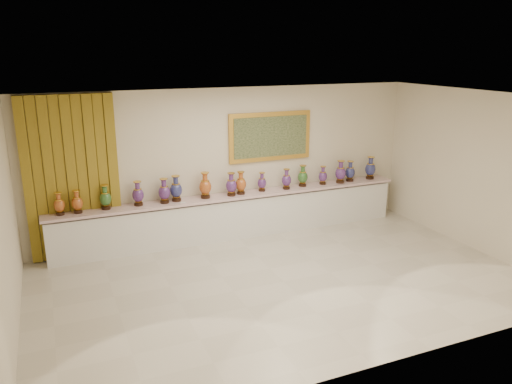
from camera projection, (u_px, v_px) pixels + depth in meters
ground at (284, 282)px, 8.27m from camera, size 8.00×8.00×0.00m
room at (108, 171)px, 9.09m from camera, size 8.00×8.00×8.00m
counter at (235, 216)px, 10.16m from camera, size 7.28×0.48×0.90m
vase_0 at (59, 205)px, 8.73m from camera, size 0.24×0.24×0.41m
vase_1 at (77, 203)px, 8.84m from camera, size 0.22×0.22×0.42m
vase_2 at (105, 198)px, 9.04m from camera, size 0.23×0.23×0.46m
vase_3 at (138, 195)px, 9.26m from camera, size 0.27×0.27×0.46m
vase_4 at (164, 192)px, 9.40m from camera, size 0.28×0.28×0.48m
vase_5 at (176, 190)px, 9.53m from camera, size 0.28×0.28×0.50m
vase_6 at (205, 187)px, 9.72m from camera, size 0.27×0.27×0.52m
vase_7 at (231, 185)px, 9.88m from camera, size 0.22×0.22×0.47m
vase_8 at (241, 184)px, 9.99m from camera, size 0.26×0.26×0.47m
vase_9 at (262, 183)px, 10.22m from camera, size 0.23×0.23×0.39m
vase_10 at (286, 180)px, 10.36m from camera, size 0.26×0.26×0.43m
vase_11 at (303, 177)px, 10.57m from camera, size 0.24×0.24×0.46m
vase_12 at (323, 176)px, 10.73m from camera, size 0.22×0.22×0.40m
vase_13 at (341, 173)px, 10.83m from camera, size 0.27×0.27×0.49m
vase_14 at (350, 172)px, 10.98m from camera, size 0.22×0.22×0.45m
vase_15 at (370, 169)px, 11.17m from camera, size 0.30×0.30×0.50m
label_card at (183, 202)px, 9.49m from camera, size 0.10×0.06×0.00m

